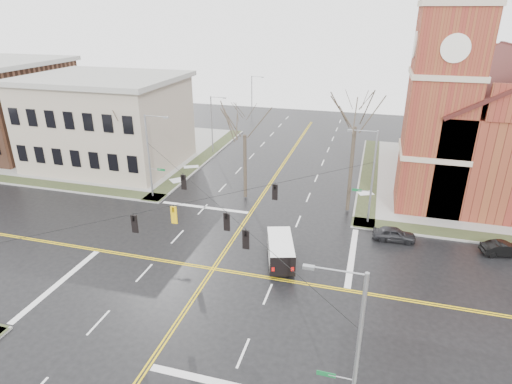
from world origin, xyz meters
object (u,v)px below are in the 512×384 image
(signal_pole_nw, at_px, (150,154))
(tree_nw_near, at_px, (245,131))
(tree_ne, at_px, (355,121))
(parked_car_b, at_px, (504,249))
(tree_nw_far, at_px, (128,114))
(parked_car_a, at_px, (394,234))
(church, at_px, (506,115))
(signal_pole_se, at_px, (354,352))
(streetlight_north_a, at_px, (213,122))
(streetlight_north_b, at_px, (253,96))
(cargo_van, at_px, (280,248))
(signal_pole_ne, at_px, (371,175))

(signal_pole_nw, relative_size, tree_nw_near, 0.87)
(tree_nw_near, height_order, tree_ne, tree_ne)
(parked_car_b, height_order, tree_nw_far, tree_nw_far)
(parked_car_a, bearing_deg, church, -36.84)
(signal_pole_se, bearing_deg, streetlight_north_a, 119.09)
(signal_pole_nw, bearing_deg, streetlight_north_b, 88.95)
(signal_pole_se, distance_m, cargo_van, 16.05)
(church, xyz_separation_m, signal_pole_ne, (-13.44, -13.28, -3.48))
(signal_pole_ne, bearing_deg, tree_ne, 131.67)
(cargo_van, distance_m, tree_ne, 14.47)
(church, bearing_deg, tree_ne, -144.15)
(signal_pole_nw, relative_size, tree_nw_far, 0.78)
(tree_nw_far, xyz_separation_m, tree_ne, (24.53, -0.55, 1.02))
(parked_car_b, bearing_deg, cargo_van, 95.17)
(streetlight_north_b, bearing_deg, signal_pole_nw, -91.05)
(tree_nw_near, bearing_deg, parked_car_b, -12.69)
(tree_nw_near, xyz_separation_m, tree_ne, (11.01, -0.35, 1.84))
(church, distance_m, signal_pole_nw, 38.61)
(signal_pole_se, height_order, parked_car_a, signal_pole_se)
(church, distance_m, cargo_van, 30.64)
(signal_pole_se, relative_size, cargo_van, 1.67)
(streetlight_north_a, xyz_separation_m, parked_car_a, (24.51, -19.36, -3.83))
(cargo_van, bearing_deg, tree_nw_far, 133.20)
(signal_pole_ne, xyz_separation_m, signal_pole_nw, (-22.64, 0.00, 0.00))
(church, height_order, signal_pole_se, church)
(streetlight_north_a, height_order, parked_car_b, streetlight_north_a)
(parked_car_a, bearing_deg, tree_ne, 38.80)
(cargo_van, xyz_separation_m, tree_nw_far, (-19.99, 11.54, 7.22))
(tree_nw_far, bearing_deg, signal_pole_nw, -35.46)
(streetlight_north_b, bearing_deg, cargo_van, -71.13)
(signal_pole_nw, xyz_separation_m, parked_car_a, (25.17, -2.86, -4.32))
(tree_nw_far, bearing_deg, cargo_van, -30.01)
(parked_car_a, bearing_deg, parked_car_b, -93.32)
(signal_pole_ne, height_order, tree_nw_near, tree_nw_near)
(signal_pole_se, relative_size, tree_nw_far, 0.78)
(signal_pole_se, height_order, streetlight_north_a, signal_pole_se)
(signal_pole_ne, bearing_deg, tree_nw_far, 174.13)
(signal_pole_se, bearing_deg, parked_car_b, 60.53)
(signal_pole_nw, height_order, streetlight_north_a, signal_pole_nw)
(signal_pole_nw, relative_size, cargo_van, 1.67)
(signal_pole_se, bearing_deg, cargo_van, 114.56)
(signal_pole_nw, xyz_separation_m, streetlight_north_a, (0.67, 16.50, -0.48))
(streetlight_north_b, bearing_deg, signal_pole_ne, -58.95)
(signal_pole_se, bearing_deg, tree_nw_far, 135.82)
(church, height_order, parked_car_a, church)
(parked_car_a, bearing_deg, tree_nw_near, 68.04)
(signal_pole_ne, bearing_deg, streetlight_north_b, 121.05)
(signal_pole_nw, distance_m, tree_ne, 21.29)
(parked_car_b, relative_size, tree_nw_near, 0.35)
(streetlight_north_b, bearing_deg, tree_ne, -59.72)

